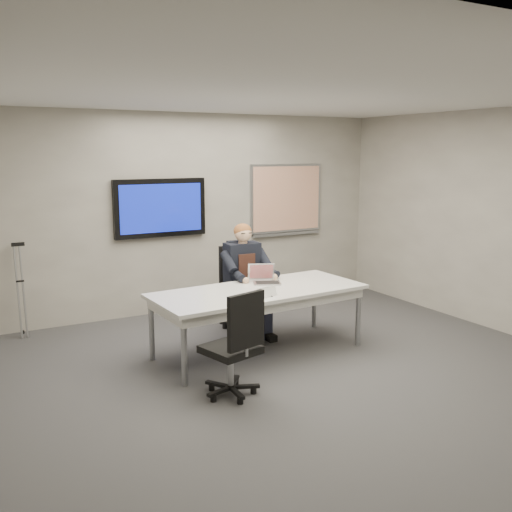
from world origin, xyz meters
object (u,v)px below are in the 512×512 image
office_chair_far (240,304)px  seated_person (249,291)px  office_chair_near (234,364)px  conference_table (259,297)px  laptop (265,278)px

office_chair_far → seated_person: size_ratio=0.77×
office_chair_near → seated_person: seated_person is taller
conference_table → office_chair_near: office_chair_near is taller
conference_table → office_chair_far: (0.21, 0.88, -0.32)m
office_chair_near → laptop: 1.61m
conference_table → office_chair_far: bearing=73.1°
office_chair_near → conference_table: bearing=-144.9°
office_chair_near → seated_person: (0.99, 1.56, 0.24)m
conference_table → office_chair_near: (-0.78, -0.93, -0.34)m
office_chair_far → conference_table: bearing=-97.4°
office_chair_near → laptop: size_ratio=2.55×
conference_table → laptop: size_ratio=6.10×
office_chair_far → laptop: bearing=-83.7°
conference_table → seated_person: size_ratio=1.77×
laptop → office_chair_far: bearing=114.1°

